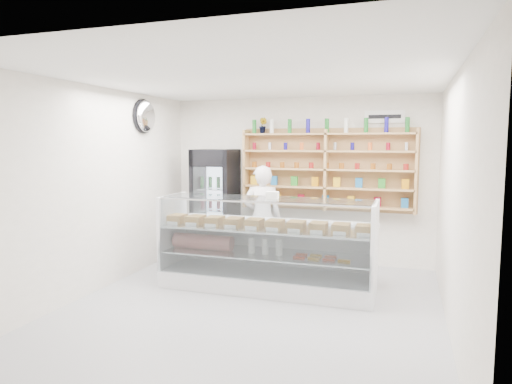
% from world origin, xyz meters
% --- Properties ---
extents(room, '(5.00, 5.00, 5.00)m').
position_xyz_m(room, '(0.00, 0.00, 1.40)').
color(room, '#99999D').
rests_on(room, ground).
extents(display_counter, '(2.95, 0.88, 1.29)m').
position_xyz_m(display_counter, '(-0.05, 0.78, 0.35)').
color(display_counter, white).
rests_on(display_counter, floor).
extents(shop_worker, '(0.70, 0.55, 1.68)m').
position_xyz_m(shop_worker, '(-0.42, 1.74, 0.84)').
color(shop_worker, silver).
rests_on(shop_worker, floor).
extents(drinks_cooler, '(0.70, 0.68, 1.92)m').
position_xyz_m(drinks_cooler, '(-1.40, 2.13, 0.97)').
color(drinks_cooler, black).
rests_on(drinks_cooler, floor).
extents(wall_shelving, '(2.84, 0.28, 1.33)m').
position_xyz_m(wall_shelving, '(0.50, 2.34, 1.59)').
color(wall_shelving, tan).
rests_on(wall_shelving, back_wall).
extents(potted_plant, '(0.18, 0.17, 0.27)m').
position_xyz_m(potted_plant, '(-0.59, 2.34, 2.33)').
color(potted_plant, '#1E6626').
rests_on(potted_plant, wall_shelving).
extents(security_mirror, '(0.15, 0.50, 0.50)m').
position_xyz_m(security_mirror, '(-2.17, 1.20, 2.45)').
color(security_mirror, silver).
rests_on(security_mirror, left_wall).
extents(wall_sign, '(0.62, 0.03, 0.20)m').
position_xyz_m(wall_sign, '(1.40, 2.47, 2.45)').
color(wall_sign, white).
rests_on(wall_sign, back_wall).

